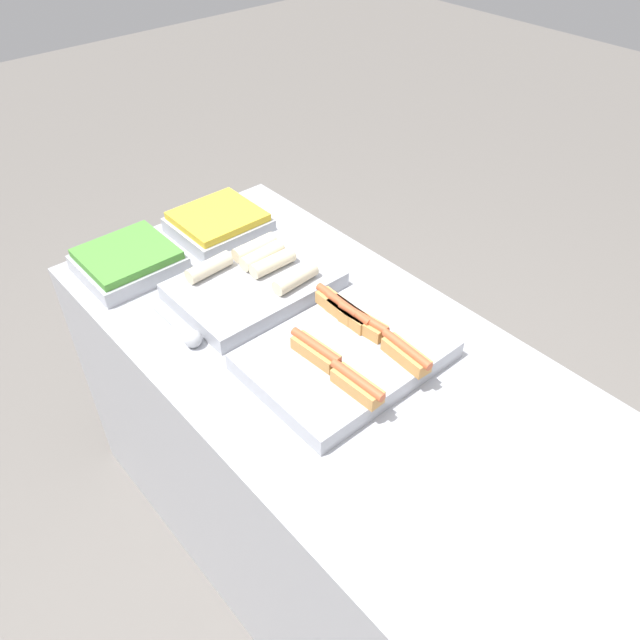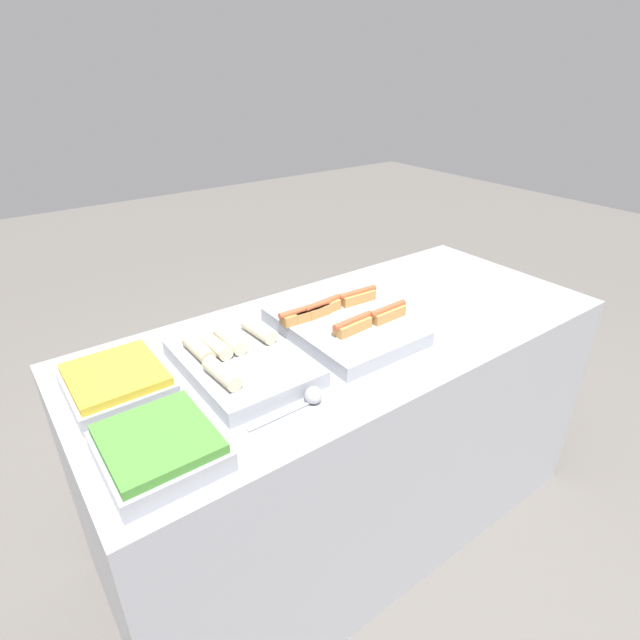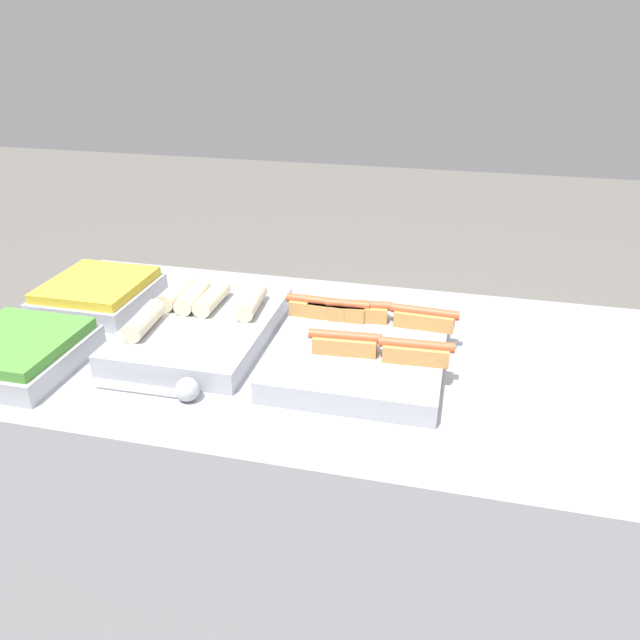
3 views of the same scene
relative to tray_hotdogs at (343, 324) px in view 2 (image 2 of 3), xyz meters
name	(u,v)px [view 2 (image 2 of 3)]	position (x,y,z in m)	size (l,w,h in m)	color
ground_plane	(345,516)	(0.03, 0.00, -0.95)	(12.00, 12.00, 0.00)	slate
counter	(348,433)	(0.03, 0.00, -0.49)	(1.88, 0.82, 0.92)	#A8AAB2
tray_hotdogs	(343,324)	(0.00, 0.00, 0.00)	(0.41, 0.49, 0.10)	#A8AAB2
tray_wraps	(240,360)	(-0.40, 0.00, 0.00)	(0.32, 0.45, 0.09)	#A8AAB2
tray_side_front	(159,448)	(-0.73, -0.23, 0.00)	(0.26, 0.28, 0.07)	#A8AAB2
tray_side_back	(117,382)	(-0.73, 0.10, 0.00)	(0.26, 0.28, 0.07)	#A8AAB2
serving_spoon_near	(309,398)	(-0.33, -0.26, -0.01)	(0.23, 0.05, 0.05)	#B2B5BA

